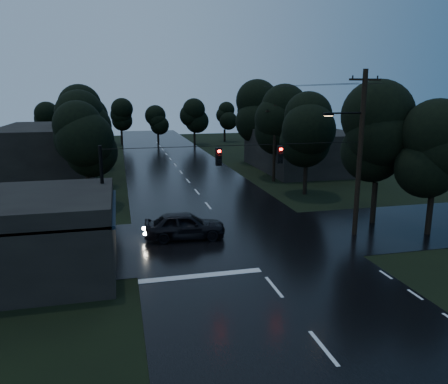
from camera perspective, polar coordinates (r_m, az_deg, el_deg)
name	(u,v)px	position (r m, az deg, el deg)	size (l,w,h in m)	color
ground	(323,348)	(16.47, 12.83, -19.30)	(160.00, 160.00, 0.00)	black
main_road	(188,181)	(43.74, -4.71, 1.42)	(12.00, 120.00, 0.02)	black
cross_street	(234,239)	(26.68, 1.37, -6.09)	(60.00, 9.00, 0.02)	black
building_far_right	(303,150)	(51.12, 10.28, 5.42)	(10.00, 14.00, 4.40)	black
building_far_left	(51,148)	(53.25, -21.63, 5.34)	(10.00, 16.00, 5.00)	black
utility_pole_main	(359,151)	(27.42, 17.19, 5.16)	(3.50, 0.30, 10.00)	black
utility_pole_far	(274,142)	(43.27, 6.61, 6.45)	(2.00, 0.30, 7.50)	black
anchor_pole_left	(103,202)	(24.07, -15.48, -1.24)	(0.18, 0.18, 6.00)	black
span_signals	(249,155)	(24.65, 3.30, 4.86)	(15.00, 0.37, 1.12)	black
tree_corner_near	(379,134)	(30.40, 19.60, 7.09)	(4.48, 4.48, 9.44)	black
tree_corner_far	(436,151)	(29.25, 25.98, 4.85)	(3.92, 3.92, 8.26)	black
tree_left_a	(85,139)	(34.62, -17.71, 6.60)	(3.92, 3.92, 8.26)	black
tree_left_b	(84,126)	(42.59, -17.85, 8.17)	(4.20, 4.20, 8.85)	black
tree_left_c	(84,116)	(52.56, -17.80, 9.38)	(4.48, 4.48, 9.44)	black
tree_right_a	(307,129)	(37.84, 10.83, 8.04)	(4.20, 4.20, 8.85)	black
tree_right_b	(280,119)	(45.41, 7.36, 9.41)	(4.48, 4.48, 9.44)	black
tree_right_c	(256,111)	(55.02, 4.22, 10.47)	(4.76, 4.76, 10.03)	black
car	(185,225)	(26.57, -5.14, -4.35)	(1.96, 4.87, 1.66)	black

